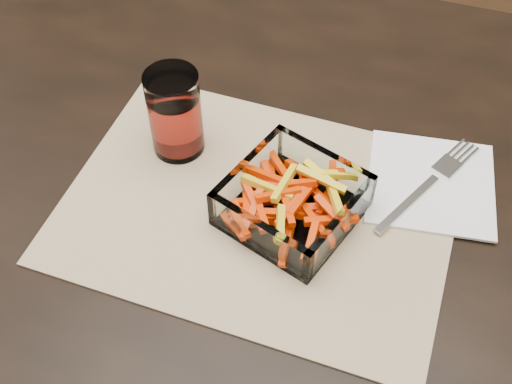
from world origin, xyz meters
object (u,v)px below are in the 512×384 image
(tumbler, at_px, (175,116))
(fork, at_px, (430,182))
(glass_bowl, at_px, (292,203))
(dining_table, at_px, (267,226))

(tumbler, bearing_deg, fork, 6.44)
(glass_bowl, bearing_deg, tumbler, 160.18)
(glass_bowl, bearing_deg, fork, 33.18)
(glass_bowl, xyz_separation_m, fork, (0.15, 0.10, -0.02))
(dining_table, bearing_deg, glass_bowl, -43.47)
(glass_bowl, distance_m, tumbler, 0.18)
(glass_bowl, xyz_separation_m, tumbler, (-0.17, 0.06, 0.03))
(dining_table, height_order, glass_bowl, glass_bowl)
(glass_bowl, relative_size, fork, 0.96)
(glass_bowl, relative_size, tumbler, 1.51)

